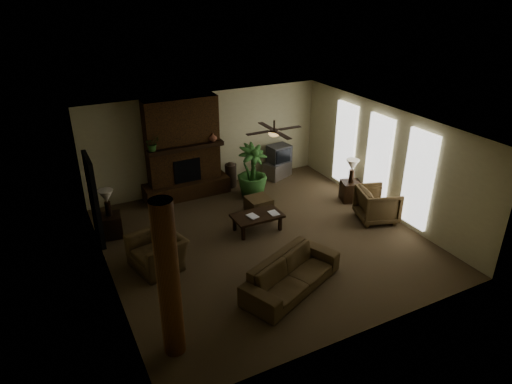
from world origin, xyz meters
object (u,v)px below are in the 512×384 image
sofa (292,269)px  lamp_right (352,167)px  log_column (168,281)px  armchair_right (378,203)px  ottoman (259,205)px  lamp_left (107,198)px  tv_stand (277,169)px  floor_plant (252,182)px  side_table_right (350,191)px  armchair_left (157,247)px  floor_vase (231,173)px  side_table_left (111,226)px  coffee_table (257,217)px

sofa → lamp_right: lamp_right is taller
log_column → armchair_right: 6.38m
log_column → ottoman: 5.28m
lamp_left → armchair_right: bearing=-20.2°
tv_stand → floor_plant: 1.58m
floor_plant → lamp_right: lamp_right is taller
ottoman → side_table_right: size_ratio=1.09×
armchair_left → ottoman: size_ratio=1.84×
armchair_left → floor_vase: armchair_left is taller
armchair_left → tv_stand: size_ratio=1.30×
log_column → lamp_right: bearing=27.9°
floor_vase → sofa: bearing=-100.5°
sofa → floor_plant: (1.19, 4.13, -0.02)m
floor_vase → log_column: bearing=-122.4°
log_column → armchair_left: size_ratio=2.53×
armchair_left → armchair_right: size_ratio=1.16×
log_column → armchair_left: bearing=80.1°
armchair_left → side_table_right: 5.71m
side_table_right → lamp_right: bearing=90.0°
sofa → side_table_left: size_ratio=4.11×
coffee_table → lamp_left: lamp_left is taller
side_table_left → lamp_left: size_ratio=0.85×
tv_stand → lamp_right: (1.00, -2.33, 0.75)m
sofa → lamp_right: 4.44m
armchair_right → lamp_left: (-6.19, 2.28, 0.52)m
log_column → armchair_left: 2.69m
sofa → side_table_left: bearing=103.8°
tv_stand → lamp_right: 2.64m
armchair_left → tv_stand: (4.66, 3.05, -0.23)m
sofa → tv_stand: 5.59m
lamp_left → side_table_right: size_ratio=1.18×
coffee_table → floor_plant: bearing=67.2°
log_column → floor_plant: (3.79, 4.68, -0.98)m
lamp_right → armchair_left: bearing=-172.7°
ottoman → tv_stand: size_ratio=0.71×
coffee_table → side_table_left: (-3.23, 1.36, -0.10)m
armchair_right → floor_plant: 3.48m
log_column → armchair_right: bearing=18.4°
ottoman → lamp_left: 3.84m
ottoman → lamp_left: size_ratio=0.92×
armchair_right → side_table_left: size_ratio=1.74×
ottoman → floor_vase: size_ratio=0.78×
tv_stand → lamp_left: size_ratio=1.31×
armchair_right → sofa: bearing=131.2°
log_column → tv_stand: bearing=47.4°
coffee_table → log_column: bearing=-136.3°
side_table_left → lamp_right: lamp_right is taller
sofa → side_table_right: bearing=13.8°
ottoman → floor_plant: (0.27, 0.92, 0.22)m
lamp_left → coffee_table: bearing=-23.1°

